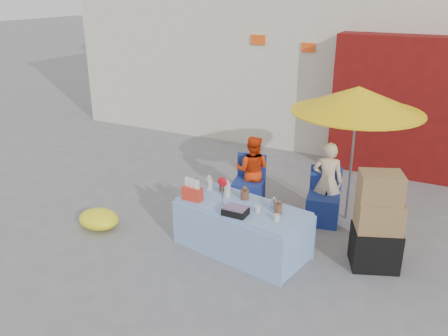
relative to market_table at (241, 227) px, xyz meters
The scene contains 9 objects.
ground 0.60m from the market_table, 154.69° to the right, with size 80.00×80.00×0.00m, color slate.
market_table is the anchor object (origin of this frame).
chair_left 1.41m from the market_table, 110.29° to the left, with size 0.56×0.55×0.85m.
chair_right 1.53m from the market_table, 60.11° to the left, with size 0.56×0.55×0.85m.
vendor_orange 1.55m from the market_table, 108.45° to the left, with size 0.57×0.44×1.17m, color #EC3A0C.
vendor_beige 1.67m from the market_table, 62.36° to the left, with size 0.46×0.30×1.25m, color beige.
umbrella 2.47m from the market_table, 56.52° to the left, with size 1.90×1.90×2.09m.
box_stack 1.76m from the market_table, 14.25° to the left, with size 0.72×0.66×1.30m.
tarp_bundle 2.23m from the market_table, behind, with size 0.63×0.51×0.29m, color #FFF71A.
Camera 1 is at (2.82, -4.98, 3.43)m, focal length 38.00 mm.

